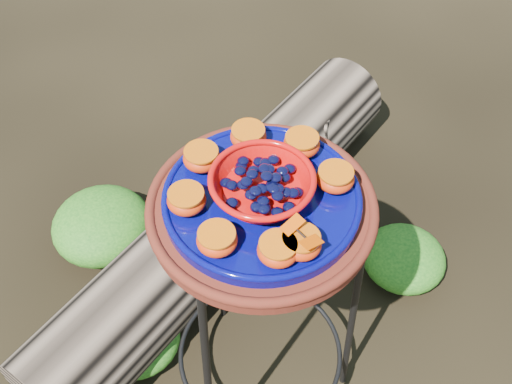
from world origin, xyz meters
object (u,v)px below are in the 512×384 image
red_bowl (262,187)px  plant_stand (261,312)px  driftwood_log (223,218)px  cobalt_plate (262,200)px  terracotta_saucer (262,210)px

red_bowl → plant_stand: bearing=0.0°
red_bowl → driftwood_log: bearing=75.7°
cobalt_plate → driftwood_log: size_ratio=0.25×
terracotta_saucer → red_bowl: (0.00, 0.00, 0.06)m
plant_stand → cobalt_plate: (0.00, 0.00, 0.40)m
cobalt_plate → driftwood_log: cobalt_plate is taller
red_bowl → driftwood_log: 0.79m
plant_stand → terracotta_saucer: bearing=0.0°
terracotta_saucer → driftwood_log: 0.74m
cobalt_plate → driftwood_log: bearing=75.7°
red_bowl → driftwood_log: size_ratio=0.12×
plant_stand → driftwood_log: (0.11, 0.44, -0.22)m
plant_stand → terracotta_saucer: (0.00, 0.00, 0.37)m
plant_stand → cobalt_plate: bearing=0.0°
plant_stand → cobalt_plate: 0.40m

